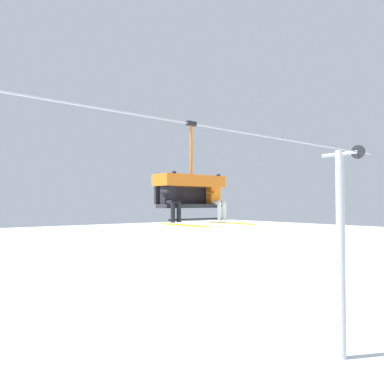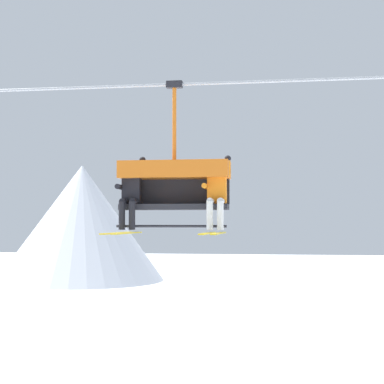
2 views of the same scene
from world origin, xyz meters
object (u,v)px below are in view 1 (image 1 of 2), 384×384
Objects in this scene: lift_tower_far at (341,248)px; skier_black at (171,197)px; skier_orange at (216,197)px; chairlift_chair at (189,186)px.

skier_black is at bearing -174.36° from lift_tower_far.
skier_orange is (1.50, 0.00, 0.00)m from skier_black.
lift_tower_far reaches higher than skier_orange.
lift_tower_far is at bearing 6.71° from skier_orange.
chairlift_chair is at bearing 16.00° from skier_black.
skier_black is at bearing -164.00° from chairlift_chair.
chairlift_chair is 1.51× the size of skier_orange.
skier_orange is at bearing -15.87° from chairlift_chair.
chairlift_chair reaches higher than skier_black.
skier_orange is at bearing -173.29° from lift_tower_far.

